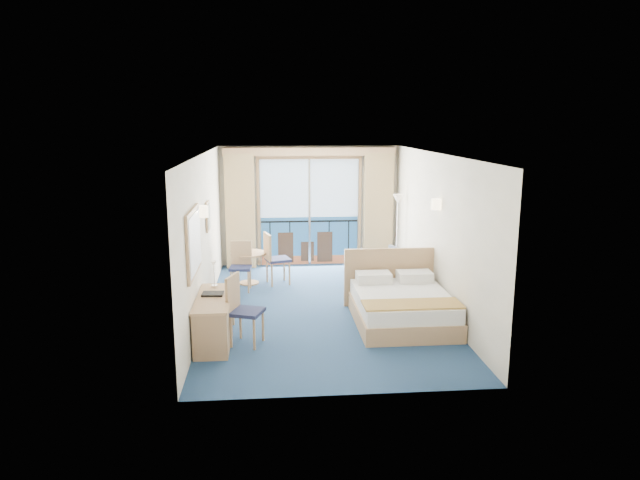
{
  "coord_description": "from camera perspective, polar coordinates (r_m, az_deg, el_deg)",
  "views": [
    {
      "loc": [
        -0.87,
        -9.54,
        3.23
      ],
      "look_at": [
        -0.02,
        0.2,
        1.19
      ],
      "focal_mm": 32.0,
      "sensor_mm": 36.0,
      "label": 1
    }
  ],
  "objects": [
    {
      "name": "table_chair_b",
      "position": [
        11.18,
        -7.91,
        -2.28
      ],
      "size": [
        0.44,
        0.45,
        0.95
      ],
      "rotation": [
        0.0,
        0.0,
        -0.07
      ],
      "color": "#1F254A",
      "rests_on": "ground"
    },
    {
      "name": "pelmet",
      "position": [
        12.68,
        -1.05,
        8.84
      ],
      "size": [
        3.8,
        0.25,
        0.18
      ],
      "primitive_type": "cube",
      "color": "tan",
      "rests_on": "room_walls"
    },
    {
      "name": "balcony_door",
      "position": [
        12.95,
        -1.09,
        2.51
      ],
      "size": [
        2.36,
        0.03,
        2.52
      ],
      "color": "navy",
      "rests_on": "room_walls"
    },
    {
      "name": "desk_lamp",
      "position": [
        9.0,
        -10.58,
        -2.81
      ],
      "size": [
        0.11,
        0.11,
        0.4
      ],
      "color": "silver",
      "rests_on": "desk"
    },
    {
      "name": "floor",
      "position": [
        10.11,
        0.22,
        -6.86
      ],
      "size": [
        6.5,
        6.5,
        0.0
      ],
      "primitive_type": "plane",
      "color": "navy",
      "rests_on": "ground"
    },
    {
      "name": "curtain_right",
      "position": [
        12.98,
        5.83,
        3.06
      ],
      "size": [
        0.65,
        0.22,
        2.55
      ],
      "primitive_type": "cube",
      "color": "tan",
      "rests_on": "room_walls"
    },
    {
      "name": "curtain_left",
      "position": [
        12.77,
        -7.98,
        2.86
      ],
      "size": [
        0.65,
        0.22,
        2.55
      ],
      "primitive_type": "cube",
      "color": "tan",
      "rests_on": "room_walls"
    },
    {
      "name": "bed",
      "position": [
        9.45,
        8.14,
        -6.46
      ],
      "size": [
        1.65,
        1.96,
        1.04
      ],
      "color": "tan",
      "rests_on": "ground"
    },
    {
      "name": "mirror",
      "position": [
        8.28,
        -12.51,
        -0.21
      ],
      "size": [
        0.05,
        1.25,
        0.95
      ],
      "color": "tan",
      "rests_on": "room_walls"
    },
    {
      "name": "room_walls",
      "position": [
        9.68,
        0.23,
        3.15
      ],
      "size": [
        4.04,
        6.54,
        2.72
      ],
      "color": "beige",
      "rests_on": "ground"
    },
    {
      "name": "phone",
      "position": [
        10.79,
        9.45,
        -2.48
      ],
      "size": [
        0.19,
        0.15,
        0.08
      ],
      "primitive_type": "cube",
      "rotation": [
        0.0,
        0.0,
        -0.07
      ],
      "color": "silver",
      "rests_on": "nightstand"
    },
    {
      "name": "desk_chair",
      "position": [
        8.47,
        -7.93,
        -6.52
      ],
      "size": [
        0.58,
        0.57,
        1.04
      ],
      "rotation": [
        0.0,
        0.0,
        1.23
      ],
      "color": "#1F254A",
      "rests_on": "ground"
    },
    {
      "name": "armchair",
      "position": [
        11.67,
        6.54,
        -2.55
      ],
      "size": [
        1.01,
        1.02,
        0.71
      ],
      "primitive_type": "imported",
      "rotation": [
        0.0,
        0.0,
        3.55
      ],
      "color": "#484C58",
      "rests_on": "ground"
    },
    {
      "name": "desk",
      "position": [
        8.31,
        -10.77,
        -8.48
      ],
      "size": [
        0.51,
        1.48,
        0.69
      ],
      "color": "tan",
      "rests_on": "ground"
    },
    {
      "name": "floor_lamp",
      "position": [
        12.28,
        7.75,
        2.62
      ],
      "size": [
        0.24,
        0.24,
        1.71
      ],
      "color": "silver",
      "rests_on": "ground"
    },
    {
      "name": "sconce_right",
      "position": [
        9.89,
        11.6,
        3.52
      ],
      "size": [
        0.18,
        0.18,
        0.18
      ],
      "primitive_type": "cylinder",
      "color": "beige",
      "rests_on": "room_walls"
    },
    {
      "name": "wall_print",
      "position": [
        10.18,
        -11.13,
        2.34
      ],
      "size": [
        0.04,
        0.42,
        0.52
      ],
      "color": "tan",
      "rests_on": "room_walls"
    },
    {
      "name": "nightstand",
      "position": [
        10.89,
        9.25,
        -4.1
      ],
      "size": [
        0.43,
        0.41,
        0.56
      ],
      "primitive_type": "cube",
      "color": "#9D7A53",
      "rests_on": "ground"
    },
    {
      "name": "round_table",
      "position": [
        11.58,
        -7.16,
        -2.01
      ],
      "size": [
        0.71,
        0.71,
        0.64
      ],
      "color": "tan",
      "rests_on": "ground"
    },
    {
      "name": "folder",
      "position": [
        8.69,
        -10.67,
        -5.31
      ],
      "size": [
        0.33,
        0.25,
        0.03
      ],
      "primitive_type": "cube",
      "rotation": [
        0.0,
        0.0,
        -0.06
      ],
      "color": "black",
      "rests_on": "desk"
    },
    {
      "name": "sconce_left",
      "position": [
        9.1,
        -11.68,
        2.81
      ],
      "size": [
        0.18,
        0.18,
        0.18
      ],
      "primitive_type": "cylinder",
      "color": "beige",
      "rests_on": "room_walls"
    },
    {
      "name": "table_chair_a",
      "position": [
        11.47,
        -4.67,
        -1.55
      ],
      "size": [
        0.57,
        0.56,
        1.05
      ],
      "rotation": [
        0.0,
        0.0,
        1.84
      ],
      "color": "#1F254A",
      "rests_on": "ground"
    }
  ]
}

